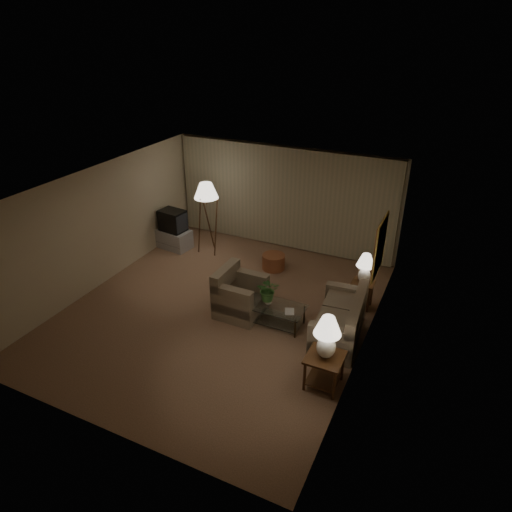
{
  "coord_description": "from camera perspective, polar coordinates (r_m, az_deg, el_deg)",
  "views": [
    {
      "loc": [
        4.11,
        -6.92,
        5.45
      ],
      "look_at": [
        0.56,
        0.6,
        1.12
      ],
      "focal_mm": 32.0,
      "sensor_mm": 36.0,
      "label": 1
    }
  ],
  "objects": [
    {
      "name": "side_table_near",
      "position": [
        7.75,
        8.54,
        -13.34
      ],
      "size": [
        0.6,
        0.6,
        0.6
      ],
      "color": "#3D1E10",
      "rests_on": "ground"
    },
    {
      "name": "table_lamp_near",
      "position": [
        7.36,
        8.89,
        -9.59
      ],
      "size": [
        0.44,
        0.44,
        0.77
      ],
      "color": "white",
      "rests_on": "side_table_near"
    },
    {
      "name": "sofa",
      "position": [
        8.85,
        10.26,
        -8.08
      ],
      "size": [
        1.77,
        1.1,
        0.73
      ],
      "rotation": [
        0.0,
        0.0,
        -1.48
      ],
      "color": "gray",
      "rests_on": "ground"
    },
    {
      "name": "tv_cabinet",
      "position": [
        12.34,
        -10.18,
        2.14
      ],
      "size": [
        1.02,
        0.77,
        0.5
      ],
      "primitive_type": "cube",
      "rotation": [
        0.0,
        0.0,
        -0.13
      ],
      "color": "#ACACAF",
      "rests_on": "ground"
    },
    {
      "name": "ottoman",
      "position": [
        11.14,
        2.2,
        -0.72
      ],
      "size": [
        0.66,
        0.66,
        0.37
      ],
      "primitive_type": "cylinder",
      "rotation": [
        0.0,
        0.0,
        -0.21
      ],
      "color": "#9A5034",
      "rests_on": "ground"
    },
    {
      "name": "book",
      "position": [
        8.9,
        3.64,
        -6.93
      ],
      "size": [
        0.25,
        0.29,
        0.02
      ],
      "primitive_type": "imported",
      "rotation": [
        0.0,
        0.0,
        0.36
      ],
      "color": "olive",
      "rests_on": "coffee_table"
    },
    {
      "name": "vase",
      "position": [
        9.07,
        1.53,
        -5.68
      ],
      "size": [
        0.15,
        0.15,
        0.14
      ],
      "primitive_type": "imported",
      "rotation": [
        0.0,
        0.0,
        -0.12
      ],
      "color": "white",
      "rests_on": "coffee_table"
    },
    {
      "name": "side_table_far",
      "position": [
        9.84,
        13.13,
        -4.23
      ],
      "size": [
        0.45,
        0.38,
        0.6
      ],
      "color": "#3D1E10",
      "rests_on": "ground"
    },
    {
      "name": "ground",
      "position": [
        9.72,
        -4.52,
        -6.69
      ],
      "size": [
        7.0,
        7.0,
        0.0
      ],
      "primitive_type": "plane",
      "color": "#A7785C",
      "rests_on": "ground"
    },
    {
      "name": "armchair",
      "position": [
        9.39,
        -1.92,
        -5.11
      ],
      "size": [
        0.96,
        0.91,
        0.79
      ],
      "rotation": [
        0.0,
        0.0,
        1.56
      ],
      "color": "gray",
      "rests_on": "ground"
    },
    {
      "name": "room_shell",
      "position": [
        10.07,
        -0.55,
        5.95
      ],
      "size": [
        6.04,
        7.02,
        2.72
      ],
      "color": "beige",
      "rests_on": "ground"
    },
    {
      "name": "flowers",
      "position": [
        8.9,
        1.56,
        -4.0
      ],
      "size": [
        0.54,
        0.5,
        0.48
      ],
      "primitive_type": "imported",
      "rotation": [
        0.0,
        0.0,
        0.36
      ],
      "color": "#417D37",
      "rests_on": "vase"
    },
    {
      "name": "table_lamp_far",
      "position": [
        9.55,
        13.51,
        -1.21
      ],
      "size": [
        0.37,
        0.37,
        0.65
      ],
      "color": "white",
      "rests_on": "side_table_far"
    },
    {
      "name": "floor_lamp",
      "position": [
        11.68,
        -6.09,
        4.87
      ],
      "size": [
        0.61,
        0.61,
        1.88
      ],
      "color": "#3D1E10",
      "rests_on": "ground"
    },
    {
      "name": "coffee_table",
      "position": [
        9.14,
        2.38,
        -6.99
      ],
      "size": [
        1.2,
        0.65,
        0.41
      ],
      "color": "silver",
      "rests_on": "ground"
    },
    {
      "name": "crt_tv",
      "position": [
        12.13,
        -10.39,
        4.39
      ],
      "size": [
        0.77,
        0.63,
        0.56
      ],
      "primitive_type": "cube",
      "rotation": [
        0.0,
        0.0,
        -0.13
      ],
      "color": "black",
      "rests_on": "tv_cabinet"
    }
  ]
}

